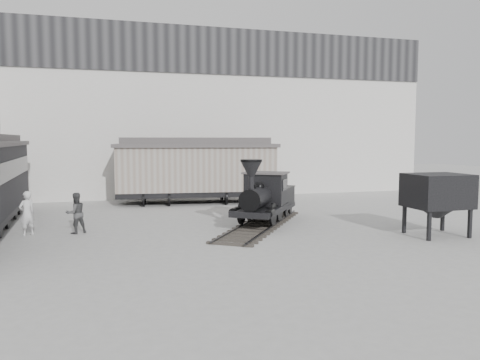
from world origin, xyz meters
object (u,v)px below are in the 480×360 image
object	(u,v)px
boxcar	(196,169)
visitor_a	(27,213)
locomotive	(264,200)
coal_hopper	(437,195)
visitor_b	(76,213)

from	to	relation	value
boxcar	visitor_a	size ratio (longest dim) A/B	5.56
visitor_a	locomotive	bearing A→B (deg)	140.19
boxcar	coal_hopper	world-z (taller)	boxcar
boxcar	visitor_b	bearing A→B (deg)	-123.51
boxcar	visitor_b	distance (m)	10.00
boxcar	visitor_a	bearing A→B (deg)	-131.32
visitor_b	locomotive	bearing A→B (deg)	154.61
visitor_a	visitor_b	bearing A→B (deg)	136.68
visitor_b	coal_hopper	distance (m)	14.42
visitor_a	boxcar	bearing A→B (deg)	-176.32
boxcar	visitor_a	world-z (taller)	boxcar
visitor_a	coal_hopper	world-z (taller)	coal_hopper
coal_hopper	locomotive	bearing A→B (deg)	143.57
locomotive	visitor_a	size ratio (longest dim) A/B	4.42
visitor_a	coal_hopper	distance (m)	16.22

